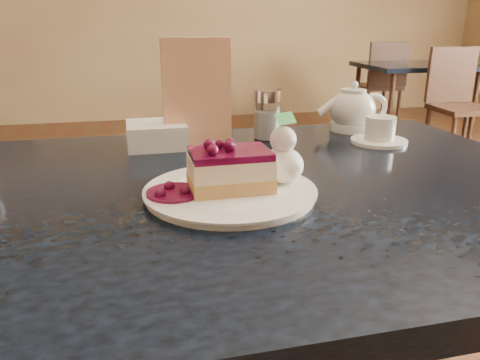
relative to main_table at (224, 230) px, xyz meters
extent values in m
cube|color=black|center=(0.00, 0.00, 0.06)|extent=(1.28, 0.86, 0.04)
cylinder|color=black|center=(0.57, 0.37, -0.34)|extent=(0.05, 0.05, 0.75)
cylinder|color=white|center=(0.00, -0.05, 0.09)|extent=(0.27, 0.27, 0.01)
cube|color=#EDC96E|center=(0.00, -0.05, 0.11)|extent=(0.13, 0.09, 0.02)
cube|color=#FFE8B7|center=(0.00, -0.05, 0.13)|extent=(0.13, 0.09, 0.03)
cube|color=#450722|center=(0.00, -0.05, 0.15)|extent=(0.12, 0.09, 0.01)
ellipsoid|color=white|center=(0.09, -0.04, 0.12)|extent=(0.07, 0.07, 0.06)
cylinder|color=#450722|center=(-0.09, -0.06, 0.10)|extent=(0.08, 0.08, 0.01)
cylinder|color=white|center=(0.40, 0.21, 0.09)|extent=(0.13, 0.13, 0.01)
cylinder|color=white|center=(0.40, 0.21, 0.12)|extent=(0.07, 0.07, 0.05)
ellipsoid|color=white|center=(0.40, 0.34, 0.13)|extent=(0.12, 0.12, 0.10)
cylinder|color=white|center=(0.40, 0.34, 0.19)|extent=(0.06, 0.06, 0.01)
cylinder|color=white|center=(0.32, 0.34, 0.13)|extent=(0.06, 0.02, 0.05)
cube|color=#FEEBB1|center=(0.00, 0.29, 0.20)|extent=(0.15, 0.03, 0.23)
cylinder|color=white|center=(0.16, 0.30, 0.13)|extent=(0.06, 0.06, 0.09)
cylinder|color=silver|center=(0.16, 0.30, 0.19)|extent=(0.06, 0.06, 0.03)
cube|color=white|center=(-0.10, 0.29, 0.11)|extent=(0.13, 0.13, 0.05)
cube|color=black|center=(2.30, 3.00, -0.02)|extent=(0.98, 0.80, 0.04)
cylinder|color=black|center=(1.91, 2.70, -0.38)|extent=(0.04, 0.04, 0.67)
cylinder|color=black|center=(2.70, 2.70, -0.38)|extent=(0.04, 0.04, 0.67)
cylinder|color=black|center=(1.91, 3.30, -0.38)|extent=(0.04, 0.04, 0.67)
cylinder|color=black|center=(2.70, 3.30, -0.38)|extent=(0.04, 0.04, 0.67)
camera|label=1|loc=(-0.14, -0.74, 0.35)|focal=35.00mm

